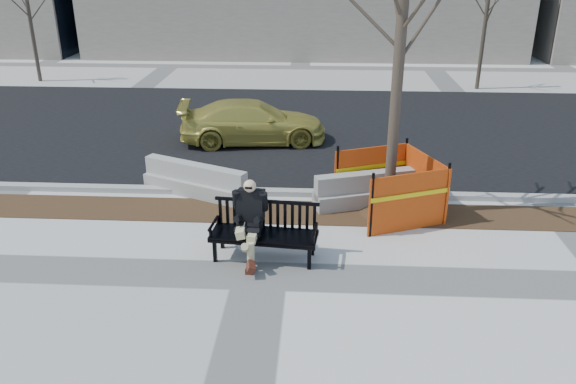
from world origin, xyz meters
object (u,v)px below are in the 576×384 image
at_px(jersey_barrier_left, 196,194).
at_px(tree_fence, 387,213).
at_px(seated_man, 251,255).
at_px(sedan, 253,142).
at_px(bench, 264,258).
at_px(jersey_barrier_right, 373,204).

bearing_deg(jersey_barrier_left, tree_fence, 14.01).
relative_size(seated_man, sedan, 0.35).
distance_m(sedan, jersey_barrier_left, 4.00).
relative_size(bench, sedan, 0.47).
height_order(bench, sedan, sedan).
height_order(seated_man, sedan, seated_man).
bearing_deg(jersey_barrier_right, bench, -148.92).
bearing_deg(jersey_barrier_right, jersey_barrier_left, 157.46).
height_order(tree_fence, sedan, tree_fence).
bearing_deg(tree_fence, bench, -139.99).
bearing_deg(jersey_barrier_right, sedan, 108.44).
xyz_separation_m(bench, sedan, (-0.96, 6.75, 0.00)).
xyz_separation_m(seated_man, jersey_barrier_left, (-1.58, 2.76, 0.00)).
bearing_deg(jersey_barrier_left, seated_man, -35.95).
bearing_deg(bench, sedan, 103.71).
bearing_deg(tree_fence, jersey_barrier_right, 119.15).
height_order(bench, tree_fence, tree_fence).
bearing_deg(jersey_barrier_left, jersey_barrier_right, 20.13).
xyz_separation_m(sedan, jersey_barrier_right, (3.14, -4.20, 0.00)).
xyz_separation_m(bench, jersey_barrier_right, (2.18, 2.55, 0.00)).
distance_m(seated_man, tree_fence, 3.36).
relative_size(sedan, jersey_barrier_left, 1.59).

